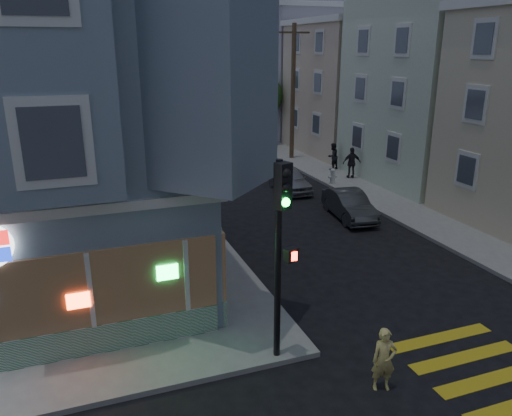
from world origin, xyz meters
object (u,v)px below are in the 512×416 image
street_tree_far (233,88)px  parked_car_c (246,154)px  traffic_signal (281,230)px  parked_car_a (290,180)px  parked_car_b (349,205)px  fire_hydrant (333,176)px  pedestrian_a (333,156)px  pedestrian_b (352,163)px  running_child (384,360)px  utility_pole (293,91)px  parked_car_d (250,140)px  street_tree_near (264,96)px

street_tree_far → parked_car_c: (-3.60, -14.04, -3.30)m
traffic_signal → parked_car_a: bearing=45.7°
parked_car_b → fire_hydrant: bearing=76.7°
pedestrian_a → fire_hydrant: 3.62m
pedestrian_b → fire_hydrant: 1.94m
parked_car_a → parked_car_c: bearing=92.1°
parked_car_b → traffic_signal: 12.21m
running_child → utility_pole: bearing=87.0°
utility_pole → pedestrian_a: (1.00, -4.16, -3.80)m
utility_pole → parked_car_a: size_ratio=2.39×
street_tree_far → pedestrian_a: size_ratio=3.14×
utility_pole → parked_car_b: 13.51m
parked_car_a → utility_pole: bearing=67.3°
parked_car_b → fire_hydrant: parked_car_b is taller
parked_car_b → traffic_signal: bearing=-121.2°
traffic_signal → pedestrian_a: bearing=38.4°
parked_car_d → parked_car_c: bearing=-118.2°
pedestrian_b → parked_car_a: pedestrian_b is taller
traffic_signal → fire_hydrant: size_ratio=5.67×
street_tree_far → pedestrian_b: (0.80, -20.51, -2.87)m
running_child → parked_car_d: (6.92, 28.77, -0.16)m
traffic_signal → parked_car_d: bearing=52.5°
parked_car_a → traffic_signal: (-6.68, -14.46, 2.94)m
parked_car_a → parked_car_c: parked_car_a is taller
parked_car_a → parked_car_c: size_ratio=0.86×
street_tree_far → fire_hydrant: street_tree_far is taller
traffic_signal → fire_hydrant: 17.52m
pedestrian_a → fire_hydrant: size_ratio=1.88×
street_tree_far → running_child: street_tree_far is taller
traffic_signal → parked_car_c: bearing=53.5°
traffic_signal → street_tree_far: bearing=54.5°
utility_pole → running_child: bearing=-109.2°
pedestrian_a → parked_car_b: pedestrian_a is taller
utility_pole → pedestrian_a: bearing=-76.5°
pedestrian_b → parked_car_b: (-3.68, -6.06, -0.42)m
utility_pole → parked_car_d: utility_pole is taller
pedestrian_b → parked_car_b: bearing=70.6°
utility_pole → street_tree_near: utility_pole is taller
parked_car_d → fire_hydrant: parked_car_d is taller
pedestrian_a → pedestrian_b: pedestrian_b is taller
parked_car_c → traffic_signal: (-6.68, -21.79, 2.95)m
running_child → parked_car_c: 24.06m
pedestrian_b → parked_car_a: 4.50m
street_tree_near → parked_car_c: (-3.60, -6.04, -3.30)m
parked_car_a → pedestrian_a: bearing=38.2°
street_tree_near → traffic_signal: (-10.28, -27.83, -0.35)m
street_tree_far → traffic_signal: street_tree_far is taller
utility_pole → running_child: (-8.22, -23.61, -4.02)m
pedestrian_b → fire_hydrant: (-1.70, -0.82, -0.45)m
street_tree_near → parked_car_a: street_tree_near is taller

